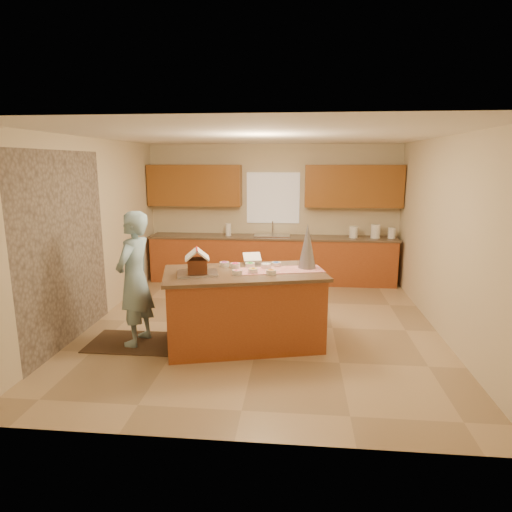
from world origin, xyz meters
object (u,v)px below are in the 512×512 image
at_px(tinsel_tree, 307,246).
at_px(boy, 135,279).
at_px(island_base, 244,310).
at_px(gingerbread_house, 197,263).

relative_size(tinsel_tree, boy, 0.34).
bearing_deg(boy, tinsel_tree, 109.07).
xyz_separation_m(island_base, boy, (-1.41, -0.10, 0.41)).
bearing_deg(tinsel_tree, island_base, -162.14).
height_order(island_base, tinsel_tree, tinsel_tree).
height_order(island_base, gingerbread_house, gingerbread_house).
relative_size(boy, gingerbread_house, 4.80).
bearing_deg(gingerbread_house, island_base, 19.39).
height_order(tinsel_tree, gingerbread_house, tinsel_tree).
bearing_deg(island_base, tinsel_tree, 3.67).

